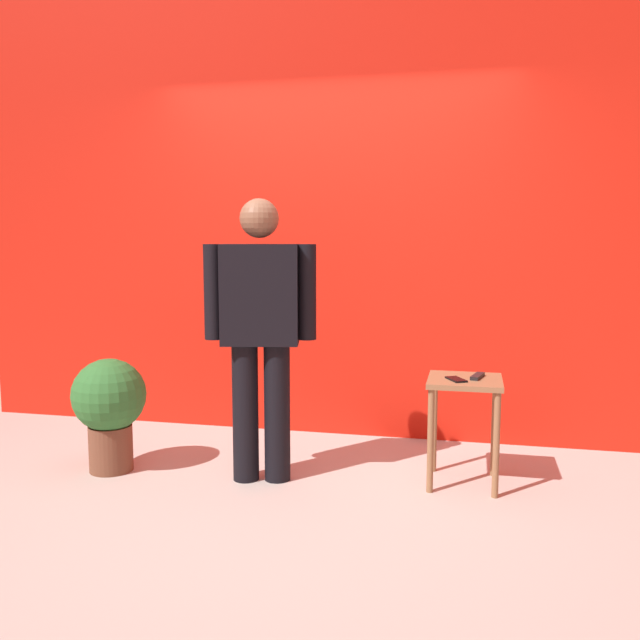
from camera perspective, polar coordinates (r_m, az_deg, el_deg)
The scene contains 7 objects.
ground_plane at distance 3.75m, azimuth -3.15°, elevation -15.08°, with size 12.00×12.00×0.00m, color #B7B2A8.
back_wall_red at distance 4.81m, azimuth 1.24°, elevation 9.50°, with size 5.49×0.12×3.24m, color red.
standing_person at distance 3.86m, azimuth -5.06°, elevation -0.45°, with size 0.65×0.30×1.62m.
side_table at distance 3.94m, azimuth 12.09°, elevation -6.70°, with size 0.41×0.41×0.62m.
cell_phone at distance 3.85m, azimuth 11.42°, elevation -4.93°, with size 0.07×0.14×0.01m, color black.
tv_remote at distance 3.94m, azimuth 13.14°, elevation -4.64°, with size 0.04×0.17×0.02m, color black.
potted_plant at distance 4.28m, azimuth -17.36°, elevation -6.84°, with size 0.44×0.44×0.69m.
Camera 1 is at (0.96, -3.34, 1.41)m, focal length 37.92 mm.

